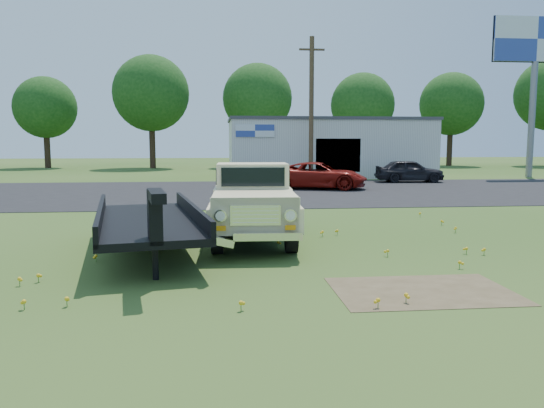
% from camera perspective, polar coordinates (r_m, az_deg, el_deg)
% --- Properties ---
extents(ground, '(140.00, 140.00, 0.00)m').
position_cam_1_polar(ground, '(11.86, 3.68, -5.54)').
color(ground, '#2C4C18').
rests_on(ground, ground).
extents(asphalt_lot, '(90.00, 14.00, 0.02)m').
position_cam_1_polar(asphalt_lot, '(26.62, -1.68, 1.32)').
color(asphalt_lot, black).
rests_on(asphalt_lot, ground).
extents(dirt_patch_a, '(3.00, 2.00, 0.01)m').
position_cam_1_polar(dirt_patch_a, '(9.44, 15.91, -9.01)').
color(dirt_patch_a, brown).
rests_on(dirt_patch_a, ground).
extents(dirt_patch_b, '(2.20, 1.60, 0.01)m').
position_cam_1_polar(dirt_patch_b, '(15.14, -6.04, -2.88)').
color(dirt_patch_b, brown).
rests_on(dirt_patch_b, ground).
extents(commercial_building, '(14.20, 8.20, 4.15)m').
position_cam_1_polar(commercial_building, '(39.23, 5.83, 6.11)').
color(commercial_building, '#BABAB6').
rests_on(commercial_building, ground).
extents(billboard, '(6.10, 0.45, 11.05)m').
position_cam_1_polar(billboard, '(42.13, 26.46, 14.28)').
color(billboard, slate).
rests_on(billboard, ground).
extents(utility_pole_mid, '(1.60, 0.30, 9.00)m').
position_cam_1_polar(utility_pole_mid, '(34.01, 4.26, 10.25)').
color(utility_pole_mid, '#3F281D').
rests_on(utility_pole_mid, ground).
extents(treeline_b, '(5.76, 5.76, 8.57)m').
position_cam_1_polar(treeline_b, '(54.92, -23.21, 9.51)').
color(treeline_b, '#322117').
rests_on(treeline_b, ground).
extents(treeline_c, '(7.04, 7.04, 10.47)m').
position_cam_1_polar(treeline_c, '(51.47, -12.88, 11.52)').
color(treeline_c, '#322117').
rests_on(treeline_c, ground).
extents(treeline_d, '(6.72, 6.72, 10.00)m').
position_cam_1_polar(treeline_d, '(52.24, -1.57, 11.26)').
color(treeline_d, '#322117').
rests_on(treeline_d, ground).
extents(treeline_e, '(6.08, 6.08, 9.04)m').
position_cam_1_polar(treeline_e, '(52.43, 9.71, 10.46)').
color(treeline_e, '#322117').
rests_on(treeline_e, ground).
extents(treeline_f, '(6.40, 6.40, 9.52)m').
position_cam_1_polar(treeline_f, '(58.21, 18.72, 10.14)').
color(treeline_f, '#322117').
rests_on(treeline_f, ground).
extents(vintage_pickup_truck, '(2.34, 5.53, 1.98)m').
position_cam_1_polar(vintage_pickup_truck, '(13.57, -2.11, 0.26)').
color(vintage_pickup_truck, beige).
rests_on(vintage_pickup_truck, ground).
extents(flatbed_trailer, '(3.20, 6.58, 1.72)m').
position_cam_1_polar(flatbed_trailer, '(12.23, -13.25, -1.24)').
color(flatbed_trailer, black).
rests_on(flatbed_trailer, ground).
extents(red_pickup, '(5.53, 3.75, 1.41)m').
position_cam_1_polar(red_pickup, '(28.23, 5.04, 3.04)').
color(red_pickup, maroon).
rests_on(red_pickup, ground).
extents(dark_sedan, '(4.23, 1.95, 1.40)m').
position_cam_1_polar(dark_sedan, '(33.84, 14.56, 3.46)').
color(dark_sedan, black).
rests_on(dark_sedan, ground).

